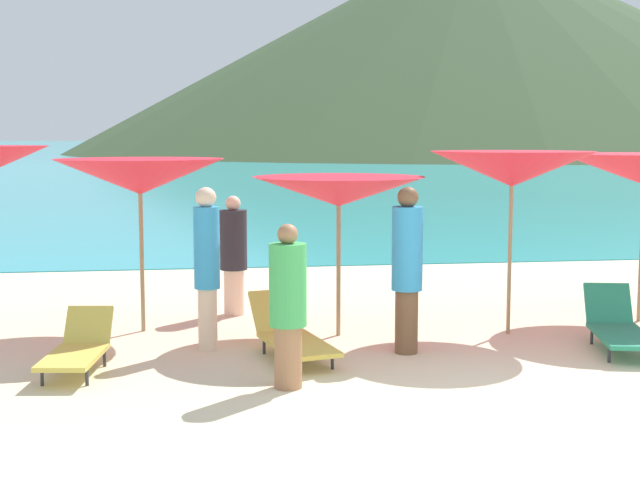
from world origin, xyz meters
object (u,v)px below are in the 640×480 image
lounge_chair_0 (78,348)px  cruise_ship (450,114)px  beachgoer_4 (288,303)px  beachgoer_1 (207,262)px  umbrella_2 (339,192)px  lounge_chair_2 (291,334)px  umbrella_3 (512,169)px  umbrella_1 (140,177)px  lounge_chair_3 (619,326)px  beachgoer_2 (407,265)px  beachgoer_3 (234,253)px

lounge_chair_0 → cruise_ship: cruise_ship is taller
beachgoer_4 → beachgoer_1: bearing=76.3°
cruise_ship → beachgoer_1: bearing=-99.8°
umbrella_2 → cruise_ship: 211.13m
lounge_chair_0 → lounge_chair_2: bearing=15.9°
umbrella_3 → beachgoer_4: bearing=-146.3°
umbrella_1 → lounge_chair_3: (5.58, -1.80, -1.71)m
lounge_chair_2 → umbrella_3: bearing=2.8°
lounge_chair_3 → beachgoer_1: bearing=-175.2°
beachgoer_1 → beachgoer_4: (0.77, -1.69, -0.18)m
lounge_chair_0 → beachgoer_4: bearing=-14.7°
beachgoer_2 → beachgoer_4: bearing=-26.4°
lounge_chair_3 → cruise_ship: (57.53, 203.35, 7.49)m
umbrella_3 → lounge_chair_3: 2.28m
lounge_chair_2 → beachgoer_2: bearing=-12.5°
beachgoer_3 → cruise_ship: (61.90, 200.66, 6.90)m
umbrella_3 → beachgoer_2: size_ratio=1.20×
beachgoer_1 → beachgoer_3: size_ratio=1.14×
beachgoer_2 → cruise_ship: (60.03, 203.14, 6.75)m
umbrella_3 → lounge_chair_0: 5.59m
beachgoer_1 → umbrella_2: bearing=92.9°
beachgoer_3 → beachgoer_4: size_ratio=1.02×
lounge_chair_2 → beachgoer_1: 1.30m
umbrella_3 → lounge_chair_2: bearing=-164.5°
lounge_chair_2 → beachgoer_3: (-0.53, 2.49, 0.61)m
umbrella_3 → lounge_chair_3: bearing=-45.2°
umbrella_1 → lounge_chair_2: bearing=-42.6°
lounge_chair_3 → lounge_chair_2: bearing=-170.2°
beachgoer_4 → cruise_ship: (61.53, 204.37, 6.91)m
lounge_chair_3 → beachgoer_2: (-2.50, 0.20, 0.75)m
umbrella_2 → cruise_ship: size_ratio=0.03×
lounge_chair_0 → lounge_chair_3: (6.15, 0.13, 0.01)m
lounge_chair_3 → umbrella_3: bearing=147.6°
umbrella_2 → lounge_chair_2: bearing=-125.1°
lounge_chair_0 → lounge_chair_3: 6.15m
umbrella_2 → lounge_chair_3: bearing=-21.1°
lounge_chair_0 → cruise_ship: (63.68, 203.48, 7.51)m
beachgoer_3 → umbrella_3: bearing=144.8°
umbrella_2 → beachgoer_1: 1.89m
lounge_chair_3 → beachgoer_3: (-4.37, 2.69, 0.59)m
lounge_chair_3 → beachgoer_1: (-4.77, 0.67, 0.76)m
lounge_chair_0 → lounge_chair_2: (2.31, 0.33, -0.00)m
beachgoer_1 → beachgoer_3: 2.07m
beachgoer_4 → umbrella_3: bearing=-4.4°
umbrella_2 → lounge_chair_2: size_ratio=1.24×
lounge_chair_3 → beachgoer_4: 4.17m
umbrella_3 → lounge_chair_0: (-5.16, -1.12, -1.82)m
lounge_chair_2 → umbrella_1: bearing=124.6°
beachgoer_3 → umbrella_2: bearing=121.4°
beachgoer_3 → cruise_ship: 210.10m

